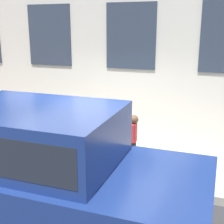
% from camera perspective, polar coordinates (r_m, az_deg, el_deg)
% --- Properties ---
extents(ground_plane, '(80.00, 80.00, 0.00)m').
position_cam_1_polar(ground_plane, '(6.37, -2.81, -12.99)').
color(ground_plane, '#2D2D30').
extents(sidewalk, '(2.24, 60.00, 0.16)m').
position_cam_1_polar(sidewalk, '(7.27, 0.61, -8.51)').
color(sidewalk, '#A8A093').
rests_on(sidewalk, ground_plane).
extents(fire_hydrant, '(0.27, 0.40, 0.85)m').
position_cam_1_polar(fire_hydrant, '(6.69, -3.89, -5.98)').
color(fire_hydrant, gold).
rests_on(fire_hydrant, sidewalk).
extents(person, '(0.27, 0.18, 1.12)m').
position_cam_1_polar(person, '(6.50, 3.99, -4.37)').
color(person, '#232328').
rests_on(person, sidewalk).
extents(parked_car_navy_near, '(2.00, 5.10, 1.91)m').
position_cam_1_polar(parked_car_navy_near, '(4.87, -13.68, -9.02)').
color(parked_car_navy_near, black).
rests_on(parked_car_navy_near, ground_plane).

